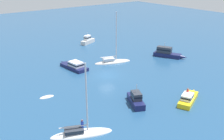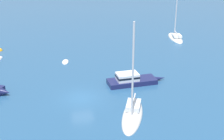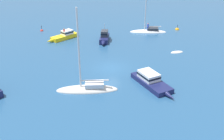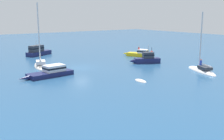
{
  "view_description": "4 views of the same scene",
  "coord_description": "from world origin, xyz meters",
  "px_view_note": "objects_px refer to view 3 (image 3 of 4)",
  "views": [
    {
      "loc": [
        -34.86,
        25.37,
        17.46
      ],
      "look_at": [
        -0.18,
        -0.93,
        0.82
      ],
      "focal_mm": 42.84,
      "sensor_mm": 36.0,
      "label": 1
    },
    {
      "loc": [
        -1.71,
        -32.44,
        16.4
      ],
      "look_at": [
        3.62,
        0.95,
        2.79
      ],
      "focal_mm": 51.32,
      "sensor_mm": 36.0,
      "label": 2
    },
    {
      "loc": [
        32.16,
        -12.5,
        16.2
      ],
      "look_at": [
        2.19,
        -0.64,
        0.76
      ],
      "focal_mm": 43.67,
      "sensor_mm": 36.0,
      "label": 3
    },
    {
      "loc": [
        20.31,
        36.33,
        8.12
      ],
      "look_at": [
        0.33,
        8.5,
        1.06
      ],
      "focal_mm": 43.47,
      "sensor_mm": 36.0,
      "label": 4
    }
  ],
  "objects_px": {
    "sloop": "(88,89)",
    "motor_cruiser": "(151,80)",
    "launch": "(64,36)",
    "mooring_buoy": "(177,30)",
    "cabin_cruiser": "(104,38)",
    "tender": "(177,52)",
    "channel_buoy": "(42,31)",
    "ketch_1": "(148,31)"
  },
  "relations": [
    {
      "from": "cabin_cruiser",
      "to": "tender",
      "type": "height_order",
      "value": "cabin_cruiser"
    },
    {
      "from": "cabin_cruiser",
      "to": "motor_cruiser",
      "type": "xyz_separation_m",
      "value": [
        17.05,
        -0.13,
        -0.13
      ]
    },
    {
      "from": "tender",
      "to": "mooring_buoy",
      "type": "relative_size",
      "value": 1.57
    },
    {
      "from": "cabin_cruiser",
      "to": "launch",
      "type": "height_order",
      "value": "cabin_cruiser"
    },
    {
      "from": "motor_cruiser",
      "to": "cabin_cruiser",
      "type": "bearing_deg",
      "value": 173.04
    },
    {
      "from": "ketch_1",
      "to": "mooring_buoy",
      "type": "xyz_separation_m",
      "value": [
        0.69,
        6.11,
        -0.14
      ]
    },
    {
      "from": "motor_cruiser",
      "to": "channel_buoy",
      "type": "bearing_deg",
      "value": -167.85
    },
    {
      "from": "mooring_buoy",
      "to": "motor_cruiser",
      "type": "bearing_deg",
      "value": -41.34
    },
    {
      "from": "cabin_cruiser",
      "to": "mooring_buoy",
      "type": "xyz_separation_m",
      "value": [
        -1.16,
        15.88,
        -0.71
      ]
    },
    {
      "from": "motor_cruiser",
      "to": "tender",
      "type": "bearing_deg",
      "value": 124.47
    },
    {
      "from": "launch",
      "to": "mooring_buoy",
      "type": "xyz_separation_m",
      "value": [
        2.9,
        22.1,
        -0.56
      ]
    },
    {
      "from": "sloop",
      "to": "channel_buoy",
      "type": "relative_size",
      "value": 7.49
    },
    {
      "from": "sloop",
      "to": "cabin_cruiser",
      "type": "bearing_deg",
      "value": -98.12
    },
    {
      "from": "cabin_cruiser",
      "to": "channel_buoy",
      "type": "relative_size",
      "value": 3.77
    },
    {
      "from": "sloop",
      "to": "mooring_buoy",
      "type": "distance_m",
      "value": 28.97
    },
    {
      "from": "launch",
      "to": "ketch_1",
      "type": "height_order",
      "value": "ketch_1"
    },
    {
      "from": "motor_cruiser",
      "to": "mooring_buoy",
      "type": "distance_m",
      "value": 24.26
    },
    {
      "from": "sloop",
      "to": "cabin_cruiser",
      "type": "xyz_separation_m",
      "value": [
        -15.51,
        7.81,
        0.53
      ]
    },
    {
      "from": "motor_cruiser",
      "to": "ketch_1",
      "type": "relative_size",
      "value": 0.84
    },
    {
      "from": "sloop",
      "to": "tender",
      "type": "distance_m",
      "value": 17.93
    },
    {
      "from": "motor_cruiser",
      "to": "mooring_buoy",
      "type": "xyz_separation_m",
      "value": [
        -18.21,
        16.02,
        -0.58
      ]
    },
    {
      "from": "tender",
      "to": "channel_buoy",
      "type": "relative_size",
      "value": 1.57
    },
    {
      "from": "sloop",
      "to": "launch",
      "type": "xyz_separation_m",
      "value": [
        -19.57,
        1.59,
        0.38
      ]
    },
    {
      "from": "sloop",
      "to": "mooring_buoy",
      "type": "height_order",
      "value": "sloop"
    },
    {
      "from": "launch",
      "to": "channel_buoy",
      "type": "relative_size",
      "value": 4.48
    },
    {
      "from": "sloop",
      "to": "cabin_cruiser",
      "type": "distance_m",
      "value": 17.37
    },
    {
      "from": "cabin_cruiser",
      "to": "ketch_1",
      "type": "relative_size",
      "value": 0.59
    },
    {
      "from": "mooring_buoy",
      "to": "tender",
      "type": "bearing_deg",
      "value": -33.9
    },
    {
      "from": "sloop",
      "to": "launch",
      "type": "bearing_deg",
      "value": -76.04
    },
    {
      "from": "sloop",
      "to": "motor_cruiser",
      "type": "relative_size",
      "value": 1.38
    },
    {
      "from": "cabin_cruiser",
      "to": "mooring_buoy",
      "type": "height_order",
      "value": "cabin_cruiser"
    },
    {
      "from": "ketch_1",
      "to": "tender",
      "type": "bearing_deg",
      "value": 109.39
    },
    {
      "from": "launch",
      "to": "ketch_1",
      "type": "distance_m",
      "value": 16.15
    },
    {
      "from": "sloop",
      "to": "ketch_1",
      "type": "xyz_separation_m",
      "value": [
        -17.36,
        17.58,
        -0.03
      ]
    },
    {
      "from": "channel_buoy",
      "to": "mooring_buoy",
      "type": "xyz_separation_m",
      "value": [
        9.15,
        25.26,
        -0.01
      ]
    },
    {
      "from": "launch",
      "to": "mooring_buoy",
      "type": "height_order",
      "value": "launch"
    },
    {
      "from": "tender",
      "to": "mooring_buoy",
      "type": "bearing_deg",
      "value": -117.43
    },
    {
      "from": "launch",
      "to": "channel_buoy",
      "type": "bearing_deg",
      "value": -87.08
    },
    {
      "from": "launch",
      "to": "motor_cruiser",
      "type": "bearing_deg",
      "value": 82.22
    },
    {
      "from": "sloop",
      "to": "cabin_cruiser",
      "type": "relative_size",
      "value": 1.99
    },
    {
      "from": "launch",
      "to": "tender",
      "type": "bearing_deg",
      "value": 115.09
    },
    {
      "from": "ketch_1",
      "to": "mooring_buoy",
      "type": "distance_m",
      "value": 6.15
    }
  ]
}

